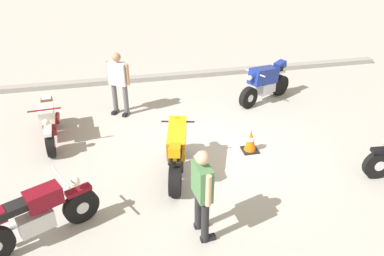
# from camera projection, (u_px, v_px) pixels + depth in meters

# --- Properties ---
(ground_plane) EXTENTS (40.00, 40.00, 0.00)m
(ground_plane) POSITION_uv_depth(u_px,v_px,m) (218.00, 152.00, 8.85)
(ground_plane) COLOR #ADAAA3
(curb_edge) EXTENTS (14.00, 0.30, 0.15)m
(curb_edge) POSITION_uv_depth(u_px,v_px,m) (181.00, 75.00, 12.73)
(curb_edge) COLOR gray
(curb_edge) RESTS_ON ground
(motorcycle_orange_sportbike) EXTENTS (0.80, 1.94, 1.14)m
(motorcycle_orange_sportbike) POSITION_uv_depth(u_px,v_px,m) (177.00, 149.00, 7.88)
(motorcycle_orange_sportbike) COLOR black
(motorcycle_orange_sportbike) RESTS_ON ground
(motorcycle_blue_sportbike) EXTENTS (1.81, 1.10, 1.14)m
(motorcycle_blue_sportbike) POSITION_uv_depth(u_px,v_px,m) (265.00, 82.00, 10.94)
(motorcycle_blue_sportbike) COLOR black
(motorcycle_blue_sportbike) RESTS_ON ground
(motorcycle_maroon_cruiser) EXTENTS (1.92, 1.05, 1.09)m
(motorcycle_maroon_cruiser) POSITION_uv_depth(u_px,v_px,m) (37.00, 216.00, 6.27)
(motorcycle_maroon_cruiser) COLOR black
(motorcycle_maroon_cruiser) RESTS_ON ground
(motorcycle_cream_vintage) EXTENTS (0.70, 1.96, 1.07)m
(motorcycle_cream_vintage) POSITION_uv_depth(u_px,v_px,m) (49.00, 122.00, 9.08)
(motorcycle_cream_vintage) COLOR black
(motorcycle_cream_vintage) RESTS_ON ground
(person_in_white_shirt) EXTENTS (0.60, 0.50, 1.71)m
(person_in_white_shirt) POSITION_uv_depth(u_px,v_px,m) (118.00, 80.00, 10.05)
(person_in_white_shirt) COLOR #59595B
(person_in_white_shirt) RESTS_ON ground
(person_in_green_shirt) EXTENTS (0.35, 0.66, 1.68)m
(person_in_green_shirt) POSITION_uv_depth(u_px,v_px,m) (202.00, 190.00, 6.16)
(person_in_green_shirt) COLOR #262628
(person_in_green_shirt) RESTS_ON ground
(traffic_cone) EXTENTS (0.36, 0.36, 0.53)m
(traffic_cone) POSITION_uv_depth(u_px,v_px,m) (251.00, 141.00, 8.78)
(traffic_cone) COLOR black
(traffic_cone) RESTS_ON ground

